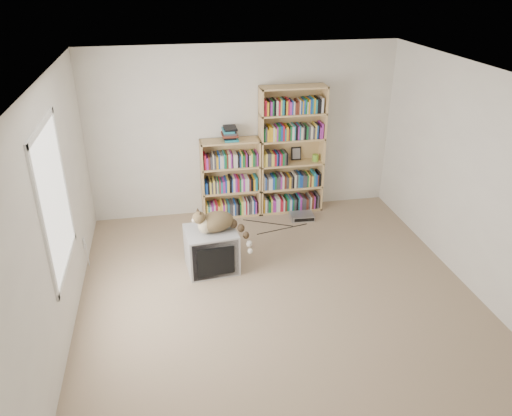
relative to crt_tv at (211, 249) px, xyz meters
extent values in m
cube|color=tan|center=(0.69, -0.90, -0.26)|extent=(4.50, 5.00, 0.01)
cube|color=beige|center=(0.69, 1.60, 0.99)|extent=(4.50, 0.02, 2.50)
cube|color=beige|center=(0.69, -3.40, 0.99)|extent=(4.50, 0.02, 2.50)
cube|color=beige|center=(-1.56, -0.90, 0.99)|extent=(0.02, 5.00, 2.50)
cube|color=beige|center=(2.94, -0.90, 0.99)|extent=(0.02, 5.00, 2.50)
cube|color=white|center=(0.69, -0.90, 2.24)|extent=(4.50, 5.00, 0.02)
cube|color=white|center=(-1.55, -0.70, 1.14)|extent=(0.02, 1.22, 1.52)
cube|color=#A2A3A5|center=(0.00, -0.01, 0.00)|extent=(0.66, 0.60, 0.53)
cube|color=black|center=(0.02, -0.27, 0.00)|extent=(0.56, 0.08, 0.49)
cube|color=black|center=(0.03, -0.29, -0.01)|extent=(0.45, 0.05, 0.37)
cube|color=black|center=(-0.01, 0.11, -0.01)|extent=(0.39, 0.34, 0.32)
ellipsoid|color=#362816|center=(0.07, -0.01, 0.39)|extent=(0.50, 0.39, 0.24)
ellipsoid|color=#362816|center=(0.18, 0.02, 0.38)|extent=(0.25, 0.27, 0.18)
ellipsoid|color=tan|center=(-0.07, -0.07, 0.38)|extent=(0.21, 0.21, 0.20)
ellipsoid|color=#362816|center=(-0.14, -0.08, 0.49)|extent=(0.19, 0.18, 0.15)
sphere|color=beige|center=(-0.19, -0.09, 0.47)|extent=(0.07, 0.07, 0.06)
cone|color=black|center=(-0.12, -0.11, 0.56)|extent=(0.07, 0.08, 0.08)
cone|color=black|center=(-0.14, -0.02, 0.56)|extent=(0.07, 0.08, 0.08)
cube|color=tan|center=(0.91, 1.44, 0.70)|extent=(0.03, 0.30, 1.92)
cube|color=tan|center=(1.85, 1.44, 0.70)|extent=(0.02, 0.30, 1.92)
cube|color=tan|center=(1.38, 1.58, 0.70)|extent=(0.96, 0.03, 1.92)
cube|color=tan|center=(1.38, 1.44, 1.64)|extent=(0.96, 0.30, 0.02)
cube|color=tan|center=(1.38, 1.44, -0.25)|extent=(0.96, 0.30, 0.03)
cube|color=tan|center=(1.38, 1.44, 0.13)|extent=(0.96, 0.30, 0.03)
cube|color=tan|center=(1.38, 1.44, 0.51)|extent=(0.96, 0.30, 0.02)
cube|color=tan|center=(1.38, 1.44, 0.88)|extent=(0.96, 0.30, 0.02)
cube|color=tan|center=(1.38, 1.44, 1.26)|extent=(0.96, 0.30, 0.02)
cube|color=#AA162C|center=(1.38, 1.44, -0.14)|extent=(0.88, 0.24, 0.19)
cube|color=#1842A1|center=(1.38, 1.44, 0.23)|extent=(0.88, 0.24, 0.19)
cube|color=#12652F|center=(1.38, 1.44, 0.61)|extent=(0.88, 0.24, 0.19)
cube|color=beige|center=(1.38, 1.44, 0.99)|extent=(0.88, 0.24, 0.19)
cube|color=black|center=(1.38, 1.44, 1.37)|extent=(0.88, 0.24, 0.19)
cube|color=tan|center=(0.04, 1.44, 0.33)|extent=(0.02, 0.30, 1.18)
cube|color=tan|center=(0.88, 1.44, 0.33)|extent=(0.03, 0.30, 1.18)
cube|color=tan|center=(0.46, 1.58, 0.33)|extent=(0.86, 0.03, 1.18)
cube|color=tan|center=(0.46, 1.44, 0.91)|extent=(0.86, 0.30, 0.02)
cube|color=tan|center=(0.46, 1.44, -0.25)|extent=(0.86, 0.30, 0.03)
cube|color=tan|center=(0.46, 1.44, 0.13)|extent=(0.86, 0.30, 0.03)
cube|color=tan|center=(0.46, 1.44, 0.52)|extent=(0.86, 0.30, 0.02)
cube|color=#AA162C|center=(0.46, 1.44, -0.14)|extent=(0.78, 0.24, 0.19)
cube|color=#1842A1|center=(0.46, 1.44, 0.24)|extent=(0.78, 0.24, 0.19)
cube|color=#12652F|center=(0.46, 1.44, 0.63)|extent=(0.78, 0.24, 0.19)
cube|color=#AA162C|center=(0.46, 1.46, 1.01)|extent=(0.22, 0.29, 0.19)
cylinder|color=#6EA830|center=(1.75, 1.44, 0.57)|extent=(0.09, 0.09, 0.10)
cube|color=black|center=(1.48, 1.54, 0.62)|extent=(0.15, 0.05, 0.20)
cube|color=#9F9EA3|center=(1.47, 1.09, -0.22)|extent=(0.36, 0.27, 0.08)
cube|color=silver|center=(-1.55, 0.34, 0.06)|extent=(0.01, 0.08, 0.13)
camera|label=1|loc=(-0.46, -5.35, 3.18)|focal=35.00mm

